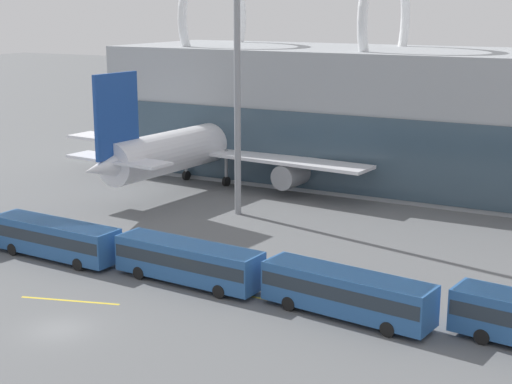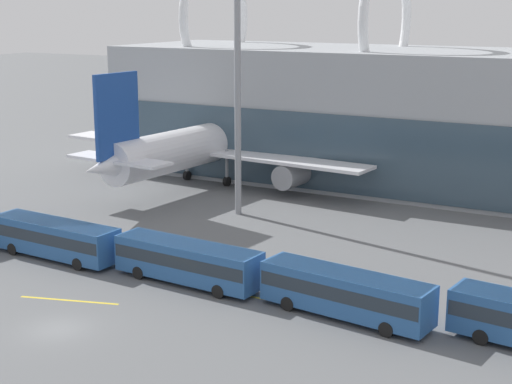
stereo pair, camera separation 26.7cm
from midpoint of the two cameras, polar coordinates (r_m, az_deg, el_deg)
The scene contains 7 objects.
ground_plane at distance 52.47m, azimuth -14.27°, elevation -9.66°, with size 440.00×440.00×0.00m, color slate.
airliner_at_gate_near at distance 91.02m, azimuth -3.57°, elevation 3.54°, with size 41.35×40.79×13.76m.
shuttle_bus_1 at distance 65.97m, azimuth -14.50°, elevation -3.18°, with size 12.05×3.47×3.09m.
shuttle_bus_2 at distance 58.47m, azimuth -5.08°, elevation -4.94°, with size 12.08×3.61×3.09m.
shuttle_bus_3 at distance 52.46m, azimuth 6.46°, elevation -7.17°, with size 12.17×4.27×3.09m.
lane_stripe_0 at distance 54.70m, azimuth 2.93°, elevation -8.26°, with size 10.68×0.25×0.01m, color yellow.
lane_stripe_5 at distance 57.06m, azimuth -13.51°, elevation -7.69°, with size 7.35×0.25×0.01m, color yellow.
Camera 1 is at (33.35, -35.04, 20.23)m, focal length 55.00 mm.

